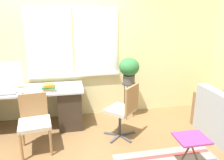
{
  "coord_description": "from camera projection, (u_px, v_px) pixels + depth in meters",
  "views": [
    {
      "loc": [
        0.21,
        -3.37,
        1.92
      ],
      "look_at": [
        0.91,
        0.17,
        0.86
      ],
      "focal_mm": 35.0,
      "sensor_mm": 36.0,
      "label": 1
    }
  ],
  "objects": [
    {
      "name": "keyboard",
      "position": [
        5.0,
        94.0,
        3.44
      ],
      "size": [
        0.33,
        0.13,
        0.02
      ],
      "color": "slate",
      "rests_on": "desk"
    },
    {
      "name": "potted_plant",
      "position": [
        129.0,
        69.0,
        4.02
      ],
      "size": [
        0.37,
        0.37,
        0.48
      ],
      "color": "#514C47",
      "rests_on": "plant_stand"
    },
    {
      "name": "plant_stand",
      "position": [
        129.0,
        88.0,
        4.13
      ],
      "size": [
        0.26,
        0.26,
        0.7
      ],
      "color": "#333338",
      "rests_on": "ground_plane"
    },
    {
      "name": "ground_plane",
      "position": [
        61.0,
        134.0,
        3.67
      ],
      "size": [
        14.0,
        14.0,
        0.0
      ],
      "primitive_type": "plane",
      "color": "brown"
    },
    {
      "name": "desk",
      "position": [
        24.0,
        108.0,
        3.76
      ],
      "size": [
        2.05,
        0.67,
        0.73
      ],
      "color": "#B2B7BC",
      "rests_on": "ground_plane"
    },
    {
      "name": "folding_stool",
      "position": [
        191.0,
        141.0,
        2.74
      ],
      "size": [
        0.39,
        0.34,
        0.46
      ],
      "color": "#93337A",
      "rests_on": "ground_plane"
    },
    {
      "name": "mouse",
      "position": [
        22.0,
        93.0,
        3.47
      ],
      "size": [
        0.04,
        0.07,
        0.03
      ],
      "color": "slate",
      "rests_on": "desk"
    },
    {
      "name": "monitor",
      "position": [
        10.0,
        75.0,
        3.64
      ],
      "size": [
        0.42,
        0.17,
        0.47
      ],
      "color": "silver",
      "rests_on": "desk"
    },
    {
      "name": "desk_chair_wooden",
      "position": [
        35.0,
        120.0,
        3.17
      ],
      "size": [
        0.49,
        0.5,
        0.82
      ],
      "rotation": [
        0.0,
        0.0,
        0.13
      ],
      "color": "olive",
      "rests_on": "ground_plane"
    },
    {
      "name": "office_chair_swivel",
      "position": [
        124.0,
        109.0,
        3.45
      ],
      "size": [
        0.57,
        0.57,
        0.91
      ],
      "rotation": [
        0.0,
        0.0,
        3.93
      ],
      "color": "#47474C",
      "rests_on": "ground_plane"
    },
    {
      "name": "book_stack",
      "position": [
        49.0,
        88.0,
        3.55
      ],
      "size": [
        0.21,
        0.18,
        0.13
      ],
      "color": "white",
      "rests_on": "desk"
    },
    {
      "name": "wall_back_with_window",
      "position": [
        58.0,
        48.0,
        3.99
      ],
      "size": [
        9.0,
        0.12,
        2.7
      ],
      "color": "beige",
      "rests_on": "ground_plane"
    }
  ]
}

